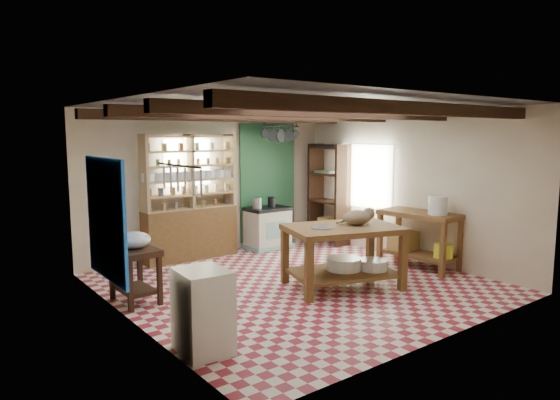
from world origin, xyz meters
TOP-DOWN VIEW (x-y plane):
  - floor at (0.00, 0.00)m, footprint 5.00×5.00m
  - ceiling at (0.00, 0.00)m, footprint 5.00×5.00m
  - wall_back at (0.00, 2.50)m, footprint 5.00×0.04m
  - wall_front at (0.00, -2.50)m, footprint 5.00×0.04m
  - wall_left at (-2.50, 0.00)m, footprint 0.04×5.00m
  - wall_right at (2.50, 0.00)m, footprint 0.04×5.00m
  - ceiling_beams at (0.00, 0.00)m, footprint 5.00×3.80m
  - blue_wall_patch at (-2.47, 0.90)m, footprint 0.04×1.40m
  - green_wall_patch at (1.25, 2.47)m, footprint 1.30×0.04m
  - window_back at (-0.50, 2.48)m, footprint 0.90×0.02m
  - window_right at (2.48, 1.00)m, footprint 0.02×1.30m
  - utensil_rail at (-2.44, -1.20)m, footprint 0.06×0.90m
  - pot_rack at (1.25, 2.05)m, footprint 0.86×0.12m
  - shelving_unit at (-0.55, 2.31)m, footprint 1.70×0.34m
  - tall_rack at (2.28, 1.80)m, footprint 0.40×0.86m
  - work_table at (0.43, -0.50)m, footprint 1.81×1.47m
  - stove at (1.01, 2.15)m, footprint 0.83×0.58m
  - prep_table at (-2.20, 0.66)m, footprint 0.52×0.73m
  - white_cabinet at (-2.22, -1.21)m, footprint 0.51×0.60m
  - right_counter at (2.18, -0.50)m, footprint 0.75×1.35m
  - cat at (0.68, -0.53)m, footprint 0.51×0.41m
  - steel_tray at (0.08, -0.44)m, footprint 0.39×0.39m
  - basin_large at (0.49, -0.47)m, footprint 0.63×0.63m
  - basin_small at (0.83, -0.73)m, footprint 0.53×0.53m
  - kettle_left at (0.76, 2.14)m, footprint 0.18×0.18m
  - kettle_right at (1.11, 2.15)m, footprint 0.16×0.16m
  - enamel_bowl at (-2.20, 0.66)m, footprint 0.45×0.45m
  - white_bucket at (2.16, -0.85)m, footprint 0.32×0.32m
  - wicker_basket at (2.16, -0.20)m, footprint 0.47×0.39m
  - yellow_tub at (2.22, -0.95)m, footprint 0.32×0.32m

SIDE VIEW (x-z plane):
  - floor at x=0.00m, z-range -0.02..0.00m
  - basin_small at x=0.83m, z-range 0.24..0.38m
  - basin_large at x=0.49m, z-range 0.24..0.41m
  - yellow_tub at x=2.22m, z-range 0.25..0.46m
  - prep_table at x=-2.20m, z-range 0.00..0.72m
  - stove at x=1.01m, z-range 0.00..0.80m
  - wicker_basket at x=2.16m, z-range 0.25..0.56m
  - white_cabinet at x=-2.22m, z-range 0.00..0.85m
  - work_table at x=0.43m, z-range 0.00..0.89m
  - right_counter at x=2.18m, z-range 0.00..0.93m
  - enamel_bowl at x=-2.20m, z-range 0.72..0.94m
  - kettle_right at x=1.11m, z-range 0.80..0.99m
  - steel_tray at x=0.08m, z-range 0.89..0.91m
  - kettle_left at x=0.76m, z-range 0.80..1.00m
  - cat at x=0.68m, z-range 0.89..1.10m
  - tall_rack at x=2.28m, z-range 0.00..2.00m
  - white_bucket at x=2.16m, z-range 0.93..1.23m
  - blue_wall_patch at x=-2.47m, z-range 0.30..1.90m
  - shelving_unit at x=-0.55m, z-range 0.00..2.20m
  - green_wall_patch at x=1.25m, z-range 0.10..2.40m
  - wall_back at x=0.00m, z-range 0.00..2.60m
  - wall_front at x=0.00m, z-range 0.00..2.60m
  - wall_left at x=-2.50m, z-range 0.00..2.60m
  - wall_right at x=2.50m, z-range 0.00..2.60m
  - window_right at x=2.48m, z-range 0.80..2.00m
  - window_back at x=-0.50m, z-range 1.30..2.10m
  - utensil_rail at x=-2.44m, z-range 1.64..1.92m
  - pot_rack at x=1.25m, z-range 2.00..2.36m
  - ceiling_beams at x=0.00m, z-range 2.40..2.56m
  - ceiling at x=0.00m, z-range 2.59..2.61m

